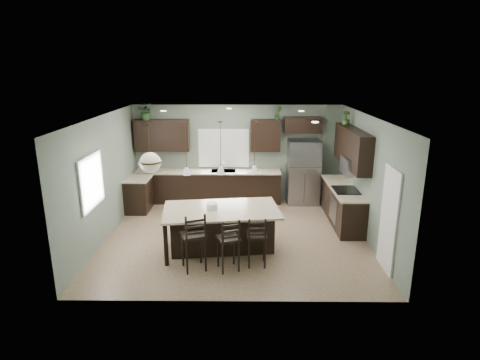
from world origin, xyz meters
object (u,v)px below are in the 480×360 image
plant_back_left (146,111)px  kitchen_island (222,229)px  bar_stool_right (257,241)px  bar_stool_left (194,241)px  refrigerator (303,172)px  bar_stool_center (228,244)px  serving_dish (212,206)px

plant_back_left → kitchen_island: bearing=-55.2°
bar_stool_right → plant_back_left: bearing=126.0°
bar_stool_left → bar_stool_right: bearing=-12.6°
refrigerator → plant_back_left: plant_back_left is taller
refrigerator → bar_stool_left: 4.85m
kitchen_island → bar_stool_center: bearing=-86.0°
kitchen_island → bar_stool_right: bearing=-51.7°
bar_stool_left → bar_stool_right: 1.24m
serving_dish → plant_back_left: bearing=122.2°
serving_dish → bar_stool_center: 1.07m
refrigerator → serving_dish: (-2.38, -3.15, 0.07)m
bar_stool_center → kitchen_island: bearing=81.6°
refrigerator → kitchen_island: size_ratio=0.76×
bar_stool_left → bar_stool_right: (1.23, 0.18, -0.07)m
refrigerator → kitchen_island: (-2.18, -3.13, -0.46)m
plant_back_left → bar_stool_left: bearing=-66.9°
bar_stool_left → serving_dish: bearing=50.7°
refrigerator → plant_back_left: bearing=178.2°
bar_stool_center → bar_stool_left: bearing=159.3°
serving_dish → bar_stool_left: 1.01m
serving_dish → bar_stool_left: (-0.29, -0.88, -0.40)m
bar_stool_center → bar_stool_right: bar_stool_center is taller
kitchen_island → plant_back_left: size_ratio=5.17×
bar_stool_right → plant_back_left: 5.43m
serving_dish → bar_stool_right: (0.94, -0.70, -0.47)m
bar_stool_left → bar_stool_center: bar_stool_left is taller
refrigerator → bar_stool_center: refrigerator is taller
kitchen_island → serving_dish: serving_dish is taller
kitchen_island → bar_stool_right: size_ratio=2.31×
bar_stool_left → bar_stool_right: bar_stool_left is taller
refrigerator → bar_stool_center: 4.53m
refrigerator → plant_back_left: (-4.45, 0.14, 1.71)m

